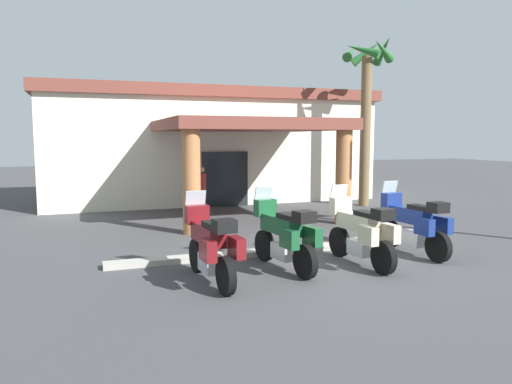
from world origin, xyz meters
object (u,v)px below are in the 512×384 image
object	(u,v)px
motorcycle_cream	(361,232)
palm_tree_near_portico	(367,94)
motorcycle_maroon	(211,245)
pedestrian	(201,186)
motorcycle_green	(284,235)
motorcycle_blue	(414,224)
motel_building	(209,145)

from	to	relation	value
motorcycle_cream	palm_tree_near_portico	xyz separation A→B (m)	(4.99, 7.57, 3.60)
motorcycle_maroon	pedestrian	distance (m)	8.08
motorcycle_cream	pedestrian	size ratio (longest dim) A/B	1.33
motorcycle_maroon	motorcycle_cream	size ratio (longest dim) A/B	1.00
pedestrian	palm_tree_near_portico	bearing A→B (deg)	-160.84
motorcycle_green	pedestrian	distance (m)	7.51
motorcycle_maroon	motorcycle_blue	xyz separation A→B (m)	(4.85, 0.50, 0.00)
motorcycle_green	palm_tree_near_portico	bearing A→B (deg)	-50.07
motorcycle_cream	motorcycle_blue	xyz separation A→B (m)	(1.62, 0.37, 0.00)
motorcycle_green	motorcycle_blue	xyz separation A→B (m)	(3.23, 0.12, 0.00)
motel_building	palm_tree_near_portico	xyz separation A→B (m)	(5.11, -4.23, 1.96)
pedestrian	motorcycle_maroon	bearing A→B (deg)	98.08
motel_building	pedestrian	size ratio (longest dim) A/B	8.29
motorcycle_green	palm_tree_near_portico	distance (m)	10.50
motorcycle_cream	motorcycle_blue	world-z (taller)	same
motorcycle_maroon	palm_tree_near_portico	bearing A→B (deg)	-51.43
motorcycle_cream	motorcycle_blue	size ratio (longest dim) A/B	1.00
motorcycle_blue	pedestrian	size ratio (longest dim) A/B	1.33
motel_building	pedestrian	distance (m)	4.48
motel_building	motorcycle_green	size ratio (longest dim) A/B	6.23
motorcycle_blue	palm_tree_near_portico	world-z (taller)	palm_tree_near_portico
motorcycle_green	pedestrian	xyz separation A→B (m)	(0.16, 7.50, 0.26)
motorcycle_blue	pedestrian	world-z (taller)	pedestrian
palm_tree_near_portico	motorcycle_maroon	bearing A→B (deg)	-136.90
motorcycle_cream	palm_tree_near_portico	size ratio (longest dim) A/B	0.34
motorcycle_maroon	motorcycle_cream	bearing A→B (deg)	-92.34
motel_building	motorcycle_maroon	size ratio (longest dim) A/B	6.21
motel_building	palm_tree_near_portico	world-z (taller)	palm_tree_near_portico
motorcycle_cream	pedestrian	xyz separation A→B (m)	(-1.46, 7.76, 0.26)
motorcycle_blue	motorcycle_green	bearing A→B (deg)	88.17
motorcycle_green	palm_tree_near_portico	world-z (taller)	palm_tree_near_portico
palm_tree_near_portico	motorcycle_cream	bearing A→B (deg)	-123.39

